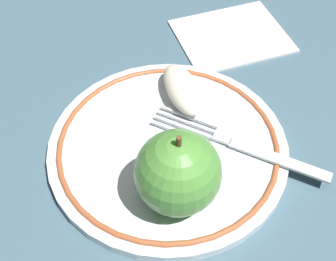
{
  "coord_description": "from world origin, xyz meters",
  "views": [
    {
      "loc": [
        -0.26,
        0.1,
        0.39
      ],
      "look_at": [
        0.02,
        -0.01,
        0.03
      ],
      "focal_mm": 50.0,
      "sensor_mm": 36.0,
      "label": 1
    }
  ],
  "objects_px": {
    "apple_red_whole": "(178,173)",
    "napkin_folded": "(232,35)",
    "fork": "(244,147)",
    "plate": "(168,147)",
    "apple_slice_front": "(183,89)"
  },
  "relations": [
    {
      "from": "apple_red_whole",
      "to": "fork",
      "type": "bearing_deg",
      "value": -70.84
    },
    {
      "from": "plate",
      "to": "apple_slice_front",
      "type": "xyz_separation_m",
      "value": [
        0.05,
        -0.04,
        0.02
      ]
    },
    {
      "from": "fork",
      "to": "apple_slice_front",
      "type": "bearing_deg",
      "value": -23.03
    },
    {
      "from": "napkin_folded",
      "to": "fork",
      "type": "bearing_deg",
      "value": 157.08
    },
    {
      "from": "apple_red_whole",
      "to": "napkin_folded",
      "type": "relative_size",
      "value": 0.64
    },
    {
      "from": "apple_red_whole",
      "to": "napkin_folded",
      "type": "bearing_deg",
      "value": -37.59
    },
    {
      "from": "apple_red_whole",
      "to": "apple_slice_front",
      "type": "bearing_deg",
      "value": -24.4
    },
    {
      "from": "apple_red_whole",
      "to": "fork",
      "type": "distance_m",
      "value": 0.1
    },
    {
      "from": "apple_slice_front",
      "to": "fork",
      "type": "bearing_deg",
      "value": -157.51
    },
    {
      "from": "fork",
      "to": "napkin_folded",
      "type": "height_order",
      "value": "fork"
    },
    {
      "from": "napkin_folded",
      "to": "apple_slice_front",
      "type": "bearing_deg",
      "value": 130.3
    },
    {
      "from": "plate",
      "to": "apple_red_whole",
      "type": "bearing_deg",
      "value": 166.56
    },
    {
      "from": "napkin_folded",
      "to": "apple_red_whole",
      "type": "bearing_deg",
      "value": 142.41
    },
    {
      "from": "apple_red_whole",
      "to": "fork",
      "type": "xyz_separation_m",
      "value": [
        0.03,
        -0.08,
        -0.04
      ]
    },
    {
      "from": "plate",
      "to": "fork",
      "type": "distance_m",
      "value": 0.08
    }
  ]
}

